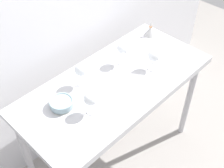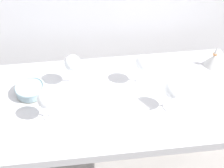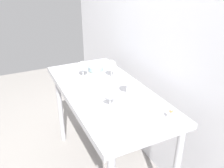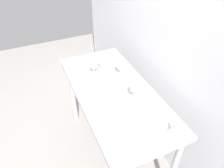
{
  "view_description": "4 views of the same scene",
  "coord_description": "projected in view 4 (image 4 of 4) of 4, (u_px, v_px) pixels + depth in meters",
  "views": [
    {
      "loc": [
        -1.07,
        -1.02,
        2.27
      ],
      "look_at": [
        -0.07,
        -0.04,
        0.95
      ],
      "focal_mm": 47.74,
      "sensor_mm": 36.0,
      "label": 1
    },
    {
      "loc": [
        -0.12,
        -1.03,
        1.99
      ],
      "look_at": [
        0.01,
        0.0,
        0.99
      ],
      "focal_mm": 47.87,
      "sensor_mm": 36.0,
      "label": 2
    },
    {
      "loc": [
        1.55,
        -0.7,
        1.76
      ],
      "look_at": [
        0.01,
        0.05,
        0.94
      ],
      "focal_mm": 37.09,
      "sensor_mm": 36.0,
      "label": 3
    },
    {
      "loc": [
        1.29,
        -0.6,
        2.12
      ],
      "look_at": [
        -0.03,
        -0.02,
        0.96
      ],
      "focal_mm": 33.7,
      "sensor_mm": 36.0,
      "label": 4
    }
  ],
  "objects": [
    {
      "name": "ground_plane",
      "position": [
        114.0,
        149.0,
        2.43
      ],
      "size": [
        6.0,
        6.0,
        0.0
      ],
      "primitive_type": "plane",
      "color": "gray"
    },
    {
      "name": "tasting_sheet_upper",
      "position": [
        151.0,
        113.0,
        1.65
      ],
      "size": [
        0.21,
        0.27,
        0.0
      ],
      "primitive_type": "cube",
      "rotation": [
        0.0,
        0.0,
        0.19
      ],
      "color": "white",
      "rests_on": "steel_counter"
    },
    {
      "name": "decanter_funnel",
      "position": [
        173.0,
        130.0,
        1.48
      ],
      "size": [
        0.1,
        0.1,
        0.13
      ],
      "color": "#B4B4B4",
      "rests_on": "steel_counter"
    },
    {
      "name": "wine_glass_far_right",
      "position": [
        135.0,
        89.0,
        1.7
      ],
      "size": [
        0.08,
        0.08,
        0.17
      ],
      "color": "white",
      "rests_on": "steel_counter"
    },
    {
      "name": "tasting_sheet_lower",
      "position": [
        111.0,
        94.0,
        1.83
      ],
      "size": [
        0.29,
        0.3,
        0.0
      ],
      "primitive_type": "cube",
      "rotation": [
        0.0,
        0.0,
        0.59
      ],
      "color": "white",
      "rests_on": "steel_counter"
    },
    {
      "name": "steel_counter",
      "position": [
        114.0,
        99.0,
        1.93
      ],
      "size": [
        1.4,
        0.65,
        0.9
      ],
      "color": "#AEAEB3",
      "rests_on": "ground_plane"
    },
    {
      "name": "tasting_bowl",
      "position": [
        106.0,
        64.0,
        2.16
      ],
      "size": [
        0.15,
        0.15,
        0.05
      ],
      "color": "#DBCC66",
      "rests_on": "steel_counter"
    },
    {
      "name": "wine_glass_near_right",
      "position": [
        119.0,
        105.0,
        1.57
      ],
      "size": [
        0.09,
        0.09,
        0.16
      ],
      "color": "white",
      "rests_on": "steel_counter"
    },
    {
      "name": "wine_glass_near_left",
      "position": [
        93.0,
        65.0,
        1.98
      ],
      "size": [
        0.08,
        0.08,
        0.16
      ],
      "color": "white",
      "rests_on": "steel_counter"
    },
    {
      "name": "back_wall",
      "position": [
        168.0,
        39.0,
        1.78
      ],
      "size": [
        3.8,
        0.04,
        2.6
      ],
      "primitive_type": "cube",
      "color": "silver",
      "rests_on": "ground_plane"
    },
    {
      "name": "wine_glass_far_left",
      "position": [
        120.0,
        65.0,
        1.96
      ],
      "size": [
        0.08,
        0.08,
        0.17
      ],
      "color": "white",
      "rests_on": "steel_counter"
    }
  ]
}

